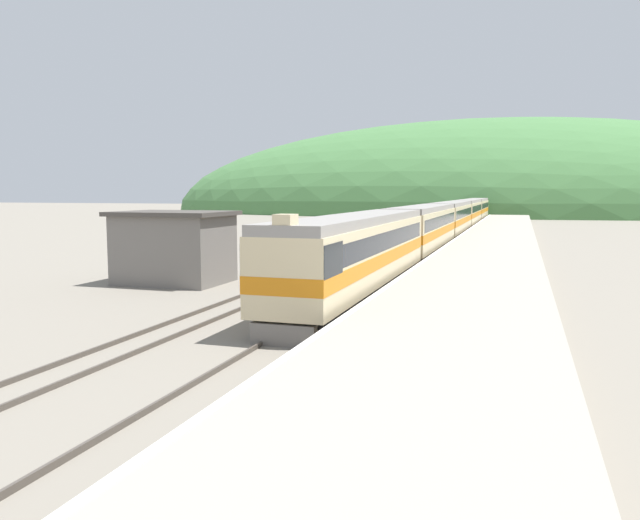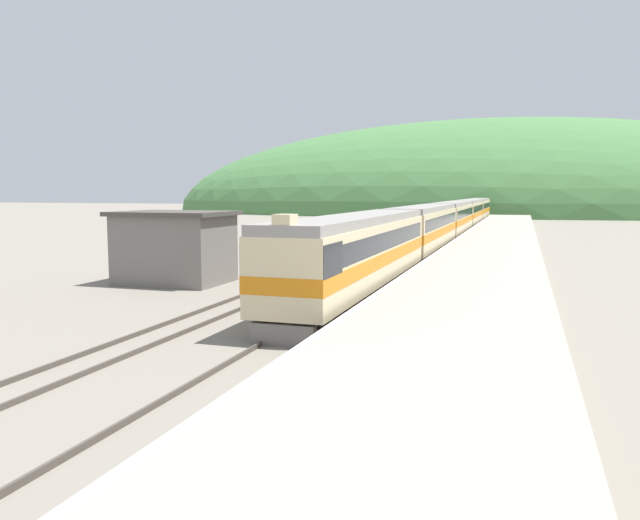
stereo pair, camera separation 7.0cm
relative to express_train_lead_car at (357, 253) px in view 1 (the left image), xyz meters
The scene contains 10 objects.
track_main 40.28m from the express_train_lead_car, 90.00° to the left, with size 1.52×180.00×0.16m.
track_siding 40.57m from the express_train_lead_car, 96.82° to the left, with size 1.52×180.00×0.16m.
platform 20.98m from the express_train_lead_car, 75.27° to the left, with size 6.98×140.00×1.04m.
distant_hills 132.48m from the express_train_lead_car, 90.00° to the left, with size 169.58×76.31×46.08m.
station_shed 11.44m from the express_train_lead_car, 169.46° to the left, with size 6.24×4.90×4.08m.
express_train_lead_car is the anchor object (origin of this frame).
carriage_second 21.25m from the express_train_lead_car, 90.00° to the left, with size 2.97×19.82×4.07m.
carriage_third 41.95m from the express_train_lead_car, 90.00° to the left, with size 2.97×19.82×4.07m.
carriage_fourth 62.65m from the express_train_lead_car, 90.00° to the left, with size 2.97×19.82×4.07m.
carriage_fifth 83.35m from the express_train_lead_car, 90.00° to the left, with size 2.97×19.82×4.07m.
Camera 1 is at (7.47, 0.86, 5.15)m, focal length 35.00 mm.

